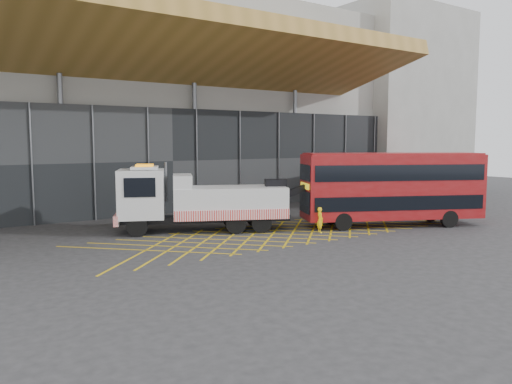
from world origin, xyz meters
TOP-DOWN VIEW (x-y plane):
  - ground_plane at (0.00, 0.00)m, footprint 120.00×120.00m
  - road_markings at (4.00, 0.00)m, footprint 24.76×7.16m
  - construction_building at (1.92, 18.40)m, footprint 55.00×23.97m
  - east_building at (32.00, 16.00)m, footprint 15.00×12.00m
  - recovery_truck at (-0.15, 3.30)m, footprint 11.62×6.96m
  - bus_towed at (11.31, -2.01)m, footprint 11.71×7.37m
  - bus_second at (20.71, 6.85)m, footprint 11.04×5.54m
  - worker at (5.82, -1.25)m, footprint 0.53×0.65m

SIDE VIEW (x-z plane):
  - ground_plane at x=0.00m, z-range 0.00..0.00m
  - road_markings at x=4.00m, z-range 0.00..0.01m
  - worker at x=5.82m, z-range 0.00..1.54m
  - recovery_truck at x=-0.15m, z-range -0.16..4.05m
  - bus_second at x=20.71m, z-range 0.24..4.64m
  - bus_towed at x=11.31m, z-range 0.26..5.02m
  - construction_building at x=1.92m, z-range -0.02..17.98m
  - east_building at x=32.00m, z-range 0.00..20.00m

